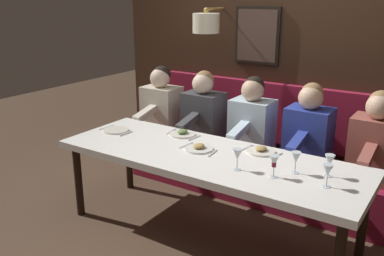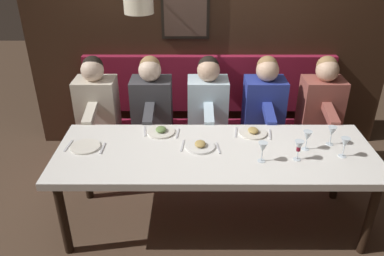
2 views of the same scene
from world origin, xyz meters
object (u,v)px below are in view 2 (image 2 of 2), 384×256
(diner_nearest, at_px, (322,98))
(wine_glass_0, at_px, (299,147))
(diner_middle, at_px, (208,98))
(wine_glass_4, at_px, (345,143))
(dining_table, at_px, (215,157))
(wine_glass_1, at_px, (307,137))
(wine_glass_2, at_px, (263,148))
(diner_farthest, at_px, (96,98))
(diner_near, at_px, (265,98))
(diner_far, at_px, (151,98))
(wine_glass_3, at_px, (332,132))

(diner_nearest, distance_m, wine_glass_0, 1.12)
(diner_nearest, height_order, wine_glass_0, diner_nearest)
(diner_middle, xyz_separation_m, wine_glass_4, (-0.96, -1.02, 0.04))
(dining_table, distance_m, wine_glass_1, 0.75)
(wine_glass_1, distance_m, wine_glass_2, 0.42)
(diner_farthest, bearing_deg, wine_glass_4, -114.29)
(diner_nearest, distance_m, wine_glass_1, 0.94)
(diner_middle, height_order, wine_glass_2, diner_middle)
(diner_nearest, xyz_separation_m, wine_glass_1, (-0.86, 0.38, 0.04))
(diner_near, distance_m, diner_far, 1.13)
(dining_table, bearing_deg, wine_glass_3, -83.85)
(dining_table, relative_size, wine_glass_0, 15.64)
(wine_glass_3, bearing_deg, dining_table, 96.15)
(diner_farthest, xyz_separation_m, wine_glass_2, (-1.03, -1.49, 0.04))
(diner_far, bearing_deg, wine_glass_0, -129.64)
(diner_nearest, height_order, wine_glass_3, diner_nearest)
(wine_glass_1, bearing_deg, diner_near, 12.67)
(wine_glass_0, height_order, wine_glass_2, same)
(diner_middle, distance_m, wine_glass_2, 1.10)
(wine_glass_2, bearing_deg, diner_farthest, 55.30)
(dining_table, distance_m, wine_glass_4, 1.01)
(wine_glass_2, xyz_separation_m, wine_glass_4, (0.07, -0.64, 0.00))
(diner_middle, distance_m, diner_far, 0.56)
(diner_near, bearing_deg, diner_middle, 90.00)
(diner_nearest, xyz_separation_m, wine_glass_2, (-1.03, 0.76, 0.04))
(dining_table, distance_m, wine_glass_3, 0.97)
(diner_middle, height_order, diner_farthest, same)
(wine_glass_3, bearing_deg, diner_far, 63.18)
(wine_glass_0, distance_m, wine_glass_1, 0.18)
(diner_near, bearing_deg, diner_nearest, -90.00)
(dining_table, distance_m, wine_glass_2, 0.42)
(dining_table, xyz_separation_m, diner_near, (0.88, -0.53, 0.14))
(dining_table, bearing_deg, diner_middle, 2.04)
(diner_near, relative_size, wine_glass_2, 4.82)
(diner_nearest, bearing_deg, wine_glass_1, 155.99)
(wine_glass_4, bearing_deg, wine_glass_1, 67.74)
(diner_middle, distance_m, diner_farthest, 1.11)
(diner_near, height_order, wine_glass_2, diner_near)
(diner_far, distance_m, wine_glass_3, 1.73)
(diner_farthest, xyz_separation_m, wine_glass_0, (-1.01, -1.77, 0.04))
(diner_near, distance_m, wine_glass_3, 0.88)
(diner_farthest, xyz_separation_m, wine_glass_1, (-0.86, -1.87, 0.04))
(diner_middle, bearing_deg, diner_nearest, -90.00)
(diner_farthest, height_order, wine_glass_4, diner_farthest)
(wine_glass_0, xyz_separation_m, wine_glass_1, (0.15, -0.10, 0.00))
(dining_table, height_order, diner_middle, diner_middle)
(diner_far, bearing_deg, dining_table, -146.02)
(diner_middle, bearing_deg, wine_glass_4, -133.37)
(dining_table, bearing_deg, wine_glass_4, -94.73)
(diner_far, relative_size, diner_farthest, 1.00)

